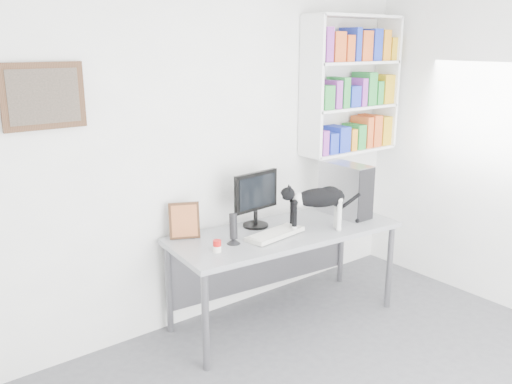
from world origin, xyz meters
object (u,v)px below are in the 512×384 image
bookshelf (351,85)px  soup_can (217,246)px  speaker (233,228)px  desk (284,275)px  keyboard (275,234)px  leaning_print (184,220)px  pc_tower (345,190)px  monitor (256,199)px  cat (318,209)px

bookshelf → soup_can: size_ratio=14.08×
speaker → desk: bearing=25.2°
keyboard → leaning_print: 0.71m
speaker → pc_tower: bearing=25.1°
desk → soup_can: bearing=-170.1°
desk → pc_tower: pc_tower is taller
monitor → leaning_print: monitor is taller
desk → keyboard: (-0.15, -0.06, 0.41)m
pc_tower → cat: size_ratio=0.77×
cat → soup_can: bearing=-159.4°
leaning_print → cat: cat is taller
soup_can → pc_tower: bearing=1.6°
bookshelf → leaning_print: (-1.78, 0.01, -0.93)m
keyboard → speaker: bearing=161.5°
soup_can → cat: bearing=-6.9°
bookshelf → speaker: bookshelf is taller
bookshelf → leaning_print: 2.01m
desk → soup_can: soup_can is taller
keyboard → leaning_print: size_ratio=1.72×
bookshelf → speaker: bearing=-168.3°
cat → desk: bearing=168.9°
speaker → leaning_print: bearing=149.9°
monitor → cat: 0.50m
desk → speaker: (-0.50, 0.01, 0.51)m
speaker → leaning_print: 0.40m
keyboard → monitor: bearing=77.3°
monitor → cat: monitor is taller
monitor → leaning_print: (-0.59, 0.12, -0.09)m
bookshelf → speaker: size_ratio=5.12×
monitor → speaker: size_ratio=1.92×
desk → keyboard: 0.44m
monitor → pc_tower: 0.83m
desk → cat: size_ratio=3.16×
monitor → pc_tower: bearing=-21.2°
bookshelf → monitor: 1.46m
leaning_print → speaker: bearing=-30.3°
keyboard → soup_can: 0.54m
desk → keyboard: size_ratio=3.78×
leaning_print → soup_can: 0.41m
bookshelf → desk: bookshelf is taller
speaker → soup_can: bearing=-135.5°
pc_tower → soup_can: 1.37m
bookshelf → soup_can: (-1.75, -0.38, -1.03)m
bookshelf → monitor: (-1.19, -0.11, -0.84)m
leaning_print → bookshelf: bearing=25.7°
desk → leaning_print: bearing=160.1°
bookshelf → keyboard: size_ratio=2.50×
soup_can → cat: (0.89, -0.11, 0.14)m
leaning_print → soup_can: leaning_print is taller
monitor → cat: size_ratio=0.79×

